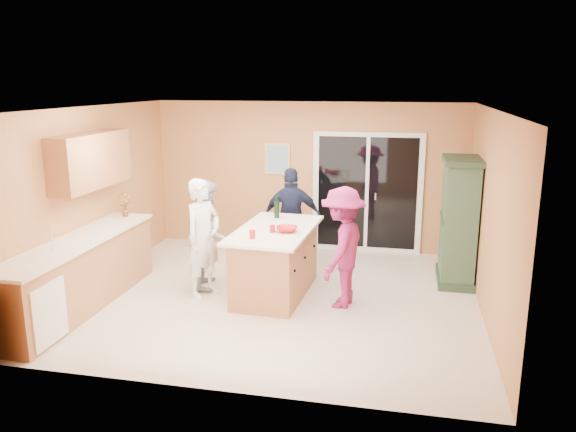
% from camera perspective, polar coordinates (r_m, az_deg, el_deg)
% --- Properties ---
extents(floor, '(5.50, 5.50, 0.00)m').
position_cam_1_polar(floor, '(7.94, -1.22, -8.21)').
color(floor, beige).
rests_on(floor, ground).
extents(ceiling, '(5.50, 5.00, 0.10)m').
position_cam_1_polar(ceiling, '(7.38, -1.32, 10.88)').
color(ceiling, silver).
rests_on(ceiling, wall_back).
extents(wall_back, '(5.50, 0.10, 2.60)m').
position_cam_1_polar(wall_back, '(9.96, 2.04, 4.06)').
color(wall_back, '#EC9761').
rests_on(wall_back, ground).
extents(wall_front, '(5.50, 0.10, 2.60)m').
position_cam_1_polar(wall_front, '(5.24, -7.58, -4.87)').
color(wall_front, '#EC9761').
rests_on(wall_front, ground).
extents(wall_left, '(0.10, 5.00, 2.60)m').
position_cam_1_polar(wall_left, '(8.60, -19.41, 1.76)').
color(wall_left, '#EC9761').
rests_on(wall_left, ground).
extents(wall_right, '(0.10, 5.00, 2.60)m').
position_cam_1_polar(wall_right, '(7.44, 19.83, -0.04)').
color(wall_right, '#EC9761').
rests_on(wall_right, ground).
extents(left_cabinet_run, '(0.65, 3.05, 1.24)m').
position_cam_1_polar(left_cabinet_run, '(7.80, -20.99, -5.93)').
color(left_cabinet_run, '#A3683F').
rests_on(left_cabinet_run, floor).
extents(upper_cabinets, '(0.35, 1.60, 0.75)m').
position_cam_1_polar(upper_cabinets, '(8.25, -19.39, 5.35)').
color(upper_cabinets, '#A3683F').
rests_on(upper_cabinets, wall_left).
extents(sliding_door, '(1.90, 0.07, 2.10)m').
position_cam_1_polar(sliding_door, '(9.85, 8.02, 2.34)').
color(sliding_door, silver).
rests_on(sliding_door, floor).
extents(framed_picture, '(0.46, 0.04, 0.56)m').
position_cam_1_polar(framed_picture, '(10.00, -1.09, 5.84)').
color(framed_picture, tan).
rests_on(framed_picture, wall_back).
extents(kitchen_island, '(1.09, 1.88, 0.96)m').
position_cam_1_polar(kitchen_island, '(7.90, -1.29, -4.85)').
color(kitchen_island, '#A3683F').
rests_on(kitchen_island, floor).
extents(green_hutch, '(0.54, 1.02, 1.87)m').
position_cam_1_polar(green_hutch, '(8.64, 16.93, -0.65)').
color(green_hutch, '#233826').
rests_on(green_hutch, floor).
extents(woman_white, '(0.60, 0.71, 1.66)m').
position_cam_1_polar(woman_white, '(7.84, -8.60, -2.24)').
color(woman_white, white).
rests_on(woman_white, floor).
extents(woman_grey, '(0.75, 0.87, 1.57)m').
position_cam_1_polar(woman_grey, '(8.22, -8.10, -1.80)').
color(woman_grey, '#A9A9AC').
rests_on(woman_grey, floor).
extents(woman_navy, '(1.00, 0.58, 1.61)m').
position_cam_1_polar(woman_navy, '(9.03, 0.40, -0.15)').
color(woman_navy, '#191D37').
rests_on(woman_navy, floor).
extents(woman_magenta, '(0.79, 1.14, 1.61)m').
position_cam_1_polar(woman_magenta, '(7.44, 5.54, -3.20)').
color(woman_magenta, '#942061').
rests_on(woman_magenta, floor).
extents(serving_bowl, '(0.32, 0.32, 0.07)m').
position_cam_1_polar(serving_bowl, '(7.57, -0.12, -1.35)').
color(serving_bowl, '#AD131A').
rests_on(serving_bowl, kitchen_island).
extents(tulip_vase, '(0.23, 0.18, 0.37)m').
position_cam_1_polar(tulip_vase, '(8.84, -16.29, 1.14)').
color(tulip_vase, red).
rests_on(tulip_vase, left_cabinet_run).
extents(tumbler_near, '(0.09, 0.09, 0.10)m').
position_cam_1_polar(tumbler_near, '(7.54, -1.60, -1.29)').
color(tumbler_near, '#AD131A').
rests_on(tumbler_near, kitchen_island).
extents(tumbler_far, '(0.09, 0.09, 0.11)m').
position_cam_1_polar(tumbler_far, '(7.26, -3.65, -1.87)').
color(tumbler_far, '#AD131A').
rests_on(tumbler_far, kitchen_island).
extents(wine_bottle, '(0.08, 0.08, 0.34)m').
position_cam_1_polar(wine_bottle, '(8.33, -1.15, 0.70)').
color(wine_bottle, black).
rests_on(wine_bottle, kitchen_island).
extents(white_plate, '(0.25, 0.25, 0.01)m').
position_cam_1_polar(white_plate, '(8.07, -0.45, -0.62)').
color(white_plate, silver).
rests_on(white_plate, kitchen_island).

